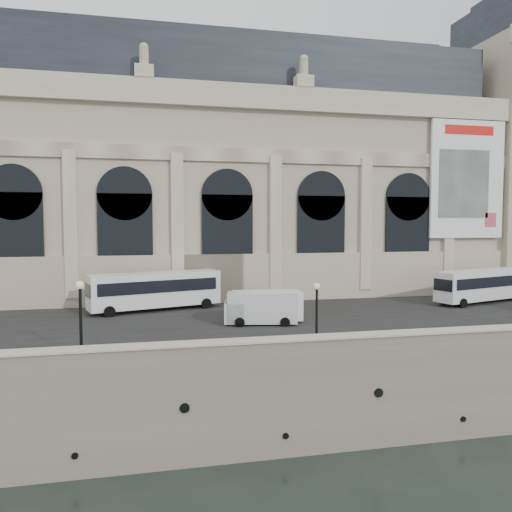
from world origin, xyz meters
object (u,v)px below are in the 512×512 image
Objects in this scene: van_c at (263,307)px; lamp_right at (317,315)px; bus_left at (155,289)px; van_b at (258,308)px; bus_right at (482,285)px; lamp_left at (81,321)px.

lamp_right is at bearing -79.74° from van_c.
bus_left is 2.08× the size of van_c.
van_c is 8.93m from lamp_right.
van_b is 8.37m from lamp_right.
van_b is (7.89, -8.10, -0.69)m from bus_left.
lamp_right reaches higher than bus_right.
lamp_left is (-12.51, -7.86, 1.05)m from van_b.
lamp_right is at bearing -0.72° from lamp_left.
lamp_right reaches higher than van_b.
lamp_left reaches higher than bus_right.
bus_right is at bearing 12.82° from van_b.
lamp_right reaches higher than van_c.
lamp_right reaches higher than bus_left.
van_c is 15.68m from lamp_left.
bus_right is 1.92× the size of van_b.
van_b is 1.28× the size of lamp_left.
lamp_right is at bearing -58.07° from bus_left.
van_c reaches higher than van_b.
van_c is (-24.05, -4.90, -0.57)m from bus_right.
bus_left is at bearing 121.93° from lamp_right.
van_b is (-24.64, -5.60, -0.58)m from bus_right.
bus_left reaches higher than bus_right.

